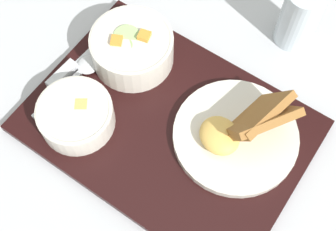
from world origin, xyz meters
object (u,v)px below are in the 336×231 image
plate_main (239,131)px  spoon (79,74)px  bowl_salad (132,48)px  knife (68,70)px  bowl_soup (76,115)px  glass_water (298,19)px

plate_main → spoon: plate_main is taller
bowl_salad → knife: bowl_salad is taller
bowl_soup → spoon: (-0.05, 0.07, -0.02)m
bowl_soup → plate_main: size_ratio=0.61×
bowl_soup → knife: size_ratio=0.71×
knife → spoon: knife is taller
knife → bowl_salad: bearing=-36.9°
plate_main → knife: plate_main is taller
bowl_soup → spoon: bowl_soup is taller
bowl_soup → knife: (-0.07, 0.07, -0.02)m
spoon → bowl_salad: bearing=-30.5°
knife → glass_water: 0.40m
glass_water → knife: bearing=-136.6°
plate_main → spoon: (-0.28, -0.04, -0.01)m
bowl_soup → spoon: size_ratio=0.78×
plate_main → glass_water: bearing=92.3°
bowl_salad → bowl_soup: (-0.01, -0.15, -0.01)m
spoon → glass_water: size_ratio=1.31×
bowl_salad → spoon: 0.10m
bowl_soup → spoon: bearing=125.1°
glass_water → bowl_salad: bearing=-137.7°
bowl_salad → spoon: size_ratio=0.91×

